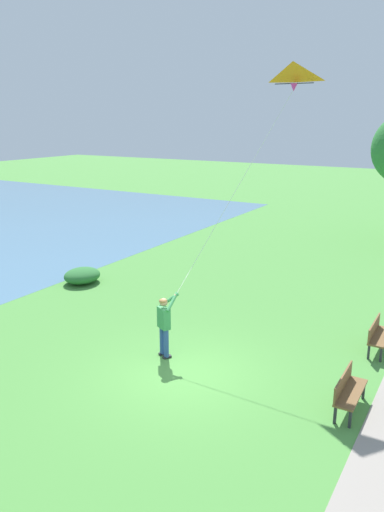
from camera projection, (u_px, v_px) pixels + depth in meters
name	position (u px, v px, depth m)	size (l,w,h in m)	color
ground_plane	(183.00, 373.00, 12.99)	(120.00, 120.00, 0.00)	#4C8E3D
person_kite_flyer	(165.00, 322.00, 13.66)	(0.52, 0.62, 1.83)	#232328
flying_kite	(292.00, 78.00, 13.91)	(2.47, 3.57, 6.19)	orange
park_bench_near_walkway	(348.00, 389.00, 11.25)	(0.45, 1.50, 0.88)	brown
park_bench_far_walkway	(378.00, 334.00, 14.16)	(0.45, 1.50, 0.88)	brown
lakeside_shrub	(82.00, 276.00, 20.11)	(1.36, 1.55, 0.61)	#2D7033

